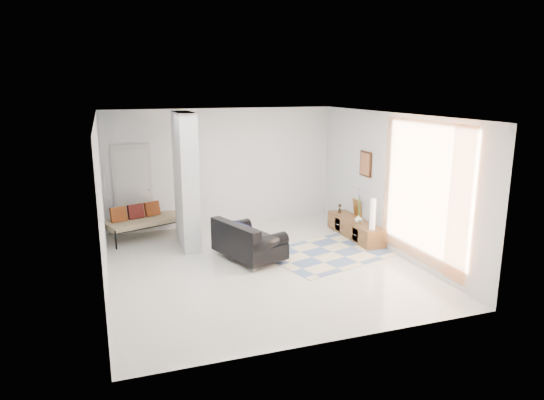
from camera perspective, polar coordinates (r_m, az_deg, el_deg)
name	(u,v)px	position (r m, az deg, el deg)	size (l,w,h in m)	color
floor	(261,265)	(9.26, -1.32, -7.63)	(6.00, 6.00, 0.00)	silver
ceiling	(260,115)	(8.66, -1.42, 9.94)	(6.00, 6.00, 0.00)	white
wall_back	(222,167)	(11.70, -5.85, 3.83)	(6.00, 6.00, 0.00)	silver
wall_front	(333,241)	(6.16, 7.18, -4.81)	(6.00, 6.00, 0.00)	silver
wall_left	(102,204)	(8.46, -19.41, -0.49)	(6.00, 6.00, 0.00)	silver
wall_right	(391,183)	(10.02, 13.80, 1.94)	(6.00, 6.00, 0.00)	silver
partition_column	(186,181)	(10.14, -10.08, 2.25)	(0.35, 1.20, 2.80)	silver
hallway_door	(133,189)	(11.44, -16.04, 1.24)	(0.85, 0.06, 2.04)	beige
curtain	(423,193)	(9.04, 17.30, 0.84)	(2.55, 2.55, 0.00)	orange
wall_art	(366,164)	(10.77, 10.97, 4.20)	(0.04, 0.45, 0.55)	#3C1E10
media_console	(355,228)	(10.99, 9.73, -3.30)	(0.45, 1.89, 0.80)	brown
loveseat	(247,242)	(9.44, -3.02, -4.90)	(1.28, 1.65, 0.76)	silver
daybed	(144,220)	(11.11, -14.85, -2.24)	(1.85, 1.27, 0.77)	black
area_rug	(333,252)	(10.00, 7.14, -6.09)	(2.66, 1.77, 0.01)	beige
cylinder_lamp	(373,214)	(10.21, 11.77, -1.64)	(0.12, 0.12, 0.65)	silver
bronze_figurine	(340,208)	(11.46, 7.97, -0.99)	(0.11, 0.11, 0.21)	#2E2214
vase	(358,219)	(10.70, 10.14, -2.19)	(0.17, 0.17, 0.18)	white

